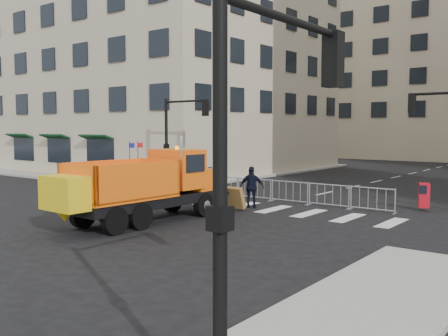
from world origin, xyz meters
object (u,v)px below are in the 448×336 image
Objects in this scene: plow_truck at (143,184)px; cop_b at (209,188)px; cop_a at (210,186)px; newspaper_box at (424,195)px; worker at (219,177)px; cop_c at (252,187)px.

plow_truck is 4.52m from cop_b.
cop_a is 1.69× the size of newspaper_box.
worker is (-1.77, 2.86, 0.11)m from cop_a.
plow_truck reaches higher than newspaper_box.
newspaper_box is at bearing -146.54° from cop_a.
cop_b is at bearing 6.46° from plow_truck.
cop_a is 2.04m from cop_c.
cop_a is at bearing 9.31° from plow_truck.
worker reaches higher than newspaper_box.
cop_c is at bearing -171.94° from newspaper_box.
cop_a is 0.56m from cop_b.
cop_c is at bearing -47.49° from worker.
cop_c is at bearing -139.84° from cop_b.
cop_c is 1.75× the size of newspaper_box.
plow_truck is at bearing -89.45° from worker.
plow_truck is 7.97× the size of newspaper_box.
cop_b is (0.29, -0.48, -0.00)m from cop_a.
worker is at bearing -53.45° from cop_a.
cop_c is 7.67m from newspaper_box.
newspaper_box is (8.20, 5.11, -0.23)m from cop_b.
newspaper_box is (7.83, 9.58, -0.80)m from plow_truck.
cop_a is 3.37m from worker.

